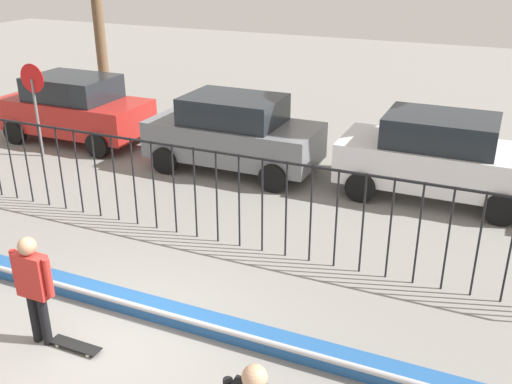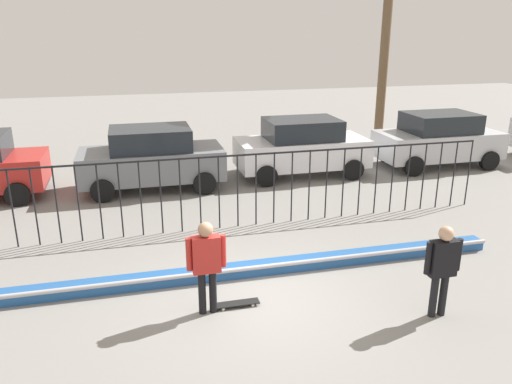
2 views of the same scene
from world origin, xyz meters
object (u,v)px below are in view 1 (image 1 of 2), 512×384
object	(u,v)px
skateboarder	(33,281)
skateboard	(76,345)
parked_car_gray	(234,133)
stop_sign	(35,98)
parked_car_red	(75,108)
parked_car_white	(438,156)

from	to	relation	value
skateboarder	skateboard	bearing A→B (deg)	-9.22
parked_car_gray	stop_sign	bearing A→B (deg)	-169.86
skateboarder	parked_car_red	xyz separation A→B (m)	(-5.72, 7.72, -0.05)
skateboard	parked_car_red	world-z (taller)	parked_car_red
skateboard	parked_car_white	xyz separation A→B (m)	(3.85, 7.67, 0.91)
parked_car_white	parked_car_gray	bearing A→B (deg)	178.85
parked_car_gray	skateboard	bearing A→B (deg)	-84.64
parked_car_gray	skateboarder	bearing A→B (deg)	-88.80
skateboarder	parked_car_white	world-z (taller)	parked_car_white
parked_car_white	stop_sign	world-z (taller)	stop_sign
skateboard	parked_car_gray	distance (m)	7.52
skateboarder	parked_car_red	bearing A→B (deg)	110.94
parked_car_red	stop_sign	bearing A→B (deg)	-86.85
parked_car_white	stop_sign	xyz separation A→B (m)	(-10.12, -1.47, 0.64)
skateboarder	stop_sign	bearing A→B (deg)	116.84
parked_car_gray	parked_car_white	world-z (taller)	same
skateboarder	parked_car_gray	distance (m)	7.47
skateboard	parked_car_white	distance (m)	8.63
parked_car_red	parked_car_white	world-z (taller)	same
parked_car_gray	parked_car_white	xyz separation A→B (m)	(4.91, 0.28, 0.00)
parked_car_white	stop_sign	size ratio (longest dim) A/B	1.72
skateboarder	stop_sign	size ratio (longest dim) A/B	0.68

